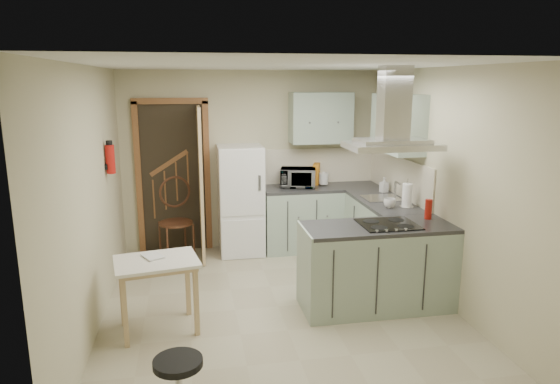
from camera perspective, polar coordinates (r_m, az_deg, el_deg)
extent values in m
plane|color=tan|center=(5.46, -0.22, -12.94)|extent=(4.20, 4.20, 0.00)
plane|color=silver|center=(4.93, -0.24, 14.29)|extent=(4.20, 4.20, 0.00)
plane|color=#BBB491|center=(7.09, -3.23, 3.62)|extent=(3.60, 0.00, 3.60)
plane|color=#BBB491|center=(5.06, -20.72, -0.84)|extent=(0.00, 4.20, 4.20)
plane|color=#BBB491|center=(5.65, 18.06, 0.69)|extent=(0.00, 4.20, 4.20)
cube|color=brown|center=(7.05, -12.09, 1.65)|extent=(1.10, 0.12, 2.10)
cube|color=white|center=(6.87, -4.52, -0.94)|extent=(0.60, 0.60, 1.50)
cube|color=#9EB2A0|center=(7.09, 2.47, -3.00)|extent=(1.08, 0.60, 0.90)
cube|color=#9EB2A0|center=(6.70, 10.80, -4.13)|extent=(0.60, 1.95, 0.90)
cube|color=beige|center=(7.28, 4.33, 3.04)|extent=(1.68, 0.02, 0.50)
cube|color=#9EB2A0|center=(7.03, 4.68, 8.45)|extent=(0.85, 0.35, 0.70)
cube|color=#9EB2A0|center=(6.24, 13.32, 7.63)|extent=(0.35, 0.90, 0.70)
cube|color=#9EB2A0|center=(5.39, 11.03, -8.35)|extent=(1.55, 0.65, 0.90)
cube|color=black|center=(5.28, 12.25, -3.62)|extent=(0.58, 0.50, 0.01)
cube|color=silver|center=(5.12, 12.68, 5.17)|extent=(0.90, 0.55, 0.10)
cube|color=silver|center=(6.43, 11.52, -0.68)|extent=(0.45, 0.40, 0.01)
cylinder|color=#B2140F|center=(5.88, -18.83, 3.57)|extent=(0.10, 0.10, 0.32)
cube|color=tan|center=(4.99, -13.74, -11.39)|extent=(0.85, 0.69, 0.71)
cube|color=#52331B|center=(6.80, -11.82, -3.48)|extent=(0.56, 0.56, 1.00)
imported|color=black|center=(6.96, 2.07, 1.65)|extent=(0.54, 0.43, 0.27)
cylinder|color=silver|center=(7.10, 5.00, 1.54)|extent=(0.17, 0.17, 0.20)
cube|color=orange|center=(7.16, 4.18, 2.08)|extent=(0.15, 0.22, 0.30)
imported|color=#B9B7C4|center=(6.79, 11.80, 0.80)|extent=(0.11, 0.11, 0.20)
cylinder|color=white|center=(6.02, 14.32, -0.35)|extent=(0.15, 0.15, 0.29)
imported|color=silver|center=(5.97, 12.43, -1.26)|extent=(0.15, 0.15, 0.11)
cylinder|color=#B31A0F|center=(5.59, 16.60, -1.89)|extent=(0.10, 0.10, 0.21)
imported|color=maroon|center=(4.90, -15.23, -6.85)|extent=(0.24, 0.27, 0.10)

